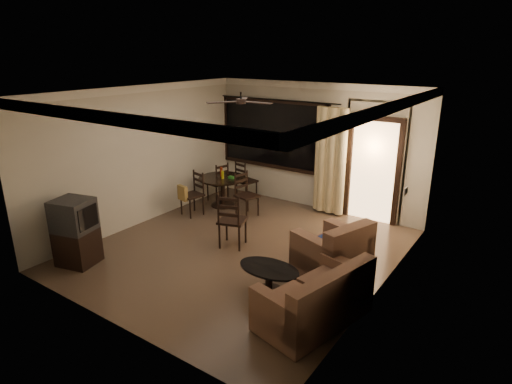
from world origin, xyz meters
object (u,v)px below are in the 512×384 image
Objects in this scene: sofa at (317,301)px; coffee_table at (269,276)px; dining_chair_east at (247,203)px; side_chair at (232,230)px; dining_table at (223,183)px; dining_chair_south at (192,201)px; dining_chair_north at (246,188)px; armchair at (334,255)px; dining_chair_west at (218,190)px; tv_cabinet at (76,232)px.

sofa reaches higher than coffee_table.
side_chair is (0.69, -1.40, 0.03)m from dining_chair_east.
dining_chair_south is (-0.19, -0.84, -0.23)m from dining_table.
dining_chair_north is at bearing 89.30° from dining_chair_south.
armchair is (3.52, -1.59, -0.15)m from dining_table.
side_chair is (-2.35, 1.24, -0.02)m from sofa.
armchair is 2.02m from side_chair.
side_chair reaches higher than coffee_table.
side_chair reaches higher than sofa.
dining_chair_east is (1.11, -0.37, 0.00)m from dining_chair_west.
dining_chair_west is 4.20m from armchair.
tv_cabinet is at bearing -78.07° from dining_chair_south.
dining_chair_east is 1.08m from dining_chair_north.
tv_cabinet is at bearing 13.70° from dining_chair_west.
coffee_table is at bearing -41.14° from dining_table.
armchair is at bearing -24.36° from dining_table.
side_chair is (1.80, -1.77, 0.03)m from dining_chair_west.
dining_chair_east is at bearing -81.99° from side_chair.
dining_chair_west is 4.24m from coffee_table.
dining_chair_south reaches higher than dining_table.
coffee_table is (2.76, -3.24, -0.00)m from dining_chair_north.
sofa is (3.04, -2.64, 0.05)m from dining_chair_east.
sofa is at bearing -4.18° from tv_cabinet.
coffee_table is 1.73m from side_chair.
dining_chair_east is at bearing 45.70° from dining_chair_south.
tv_cabinet is at bearing -132.69° from armchair.
dining_chair_west is 3.79m from tv_cabinet.
dining_chair_north is at bearing 75.90° from dining_table.
coffee_table is at bearing -125.58° from dining_chair_east.
coffee_table is (-0.92, 0.27, -0.05)m from sofa.
dining_chair_west is (-0.29, 0.18, -0.25)m from dining_table.
side_chair reaches higher than dining_chair_south.
sofa is at bearing -118.33° from dining_chair_east.
armchair is at bearing 77.72° from dining_chair_west.
sofa is at bearing -36.29° from dining_table.
dining_chair_south is (-1.00, -0.65, 0.02)m from dining_chair_east.
dining_table is at bearing -64.71° from side_chair.
side_chair is at bearing 34.46° from tv_cabinet.
sofa is 1.41× the size of armchair.
dining_chair_south is at bearing 167.21° from sofa.
dining_chair_west is 0.90× the size of side_chair.
dining_chair_east and dining_chair_north have the same top height.
dining_chair_north is 0.90× the size of side_chair.
sofa is (3.85, -2.83, -0.21)m from dining_table.
dining_chair_south is 1.85m from side_chair.
armchair is at bearing -104.80° from dining_chair_east.
dining_chair_west is 0.56× the size of sofa.
armchair reaches higher than dining_chair_east.
dining_chair_south is at bearing -42.01° from side_chair.
armchair reaches higher than dining_chair_south.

